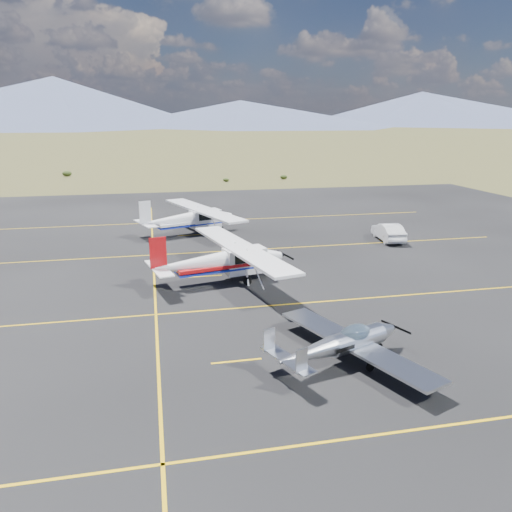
{
  "coord_description": "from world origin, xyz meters",
  "views": [
    {
      "loc": [
        -5.9,
        -20.9,
        9.2
      ],
      "look_at": [
        -0.28,
        5.71,
        1.6
      ],
      "focal_mm": 35.0,
      "sensor_mm": 36.0,
      "label": 1
    }
  ],
  "objects_px": {
    "aircraft_low_wing": "(343,343)",
    "sedan": "(388,232)",
    "aircraft_cessna": "(222,260)",
    "aircraft_plain": "(190,218)"
  },
  "relations": [
    {
      "from": "aircraft_cessna",
      "to": "sedan",
      "type": "relative_size",
      "value": 2.9
    },
    {
      "from": "aircraft_low_wing",
      "to": "sedan",
      "type": "xyz_separation_m",
      "value": [
        10.79,
        18.05,
        -0.14
      ]
    },
    {
      "from": "aircraft_low_wing",
      "to": "aircraft_cessna",
      "type": "distance_m",
      "value": 11.19
    },
    {
      "from": "aircraft_plain",
      "to": "aircraft_cessna",
      "type": "bearing_deg",
      "value": -105.91
    },
    {
      "from": "aircraft_cessna",
      "to": "aircraft_plain",
      "type": "xyz_separation_m",
      "value": [
        -0.83,
        12.6,
        0.0
      ]
    },
    {
      "from": "aircraft_low_wing",
      "to": "aircraft_plain",
      "type": "bearing_deg",
      "value": 78.74
    },
    {
      "from": "aircraft_low_wing",
      "to": "aircraft_cessna",
      "type": "xyz_separation_m",
      "value": [
        -3.15,
        10.72,
        0.51
      ]
    },
    {
      "from": "aircraft_low_wing",
      "to": "aircraft_cessna",
      "type": "bearing_deg",
      "value": 85.43
    },
    {
      "from": "aircraft_plain",
      "to": "sedan",
      "type": "bearing_deg",
      "value": -39.33
    },
    {
      "from": "aircraft_low_wing",
      "to": "aircraft_plain",
      "type": "xyz_separation_m",
      "value": [
        -3.98,
        23.32,
        0.51
      ]
    }
  ]
}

